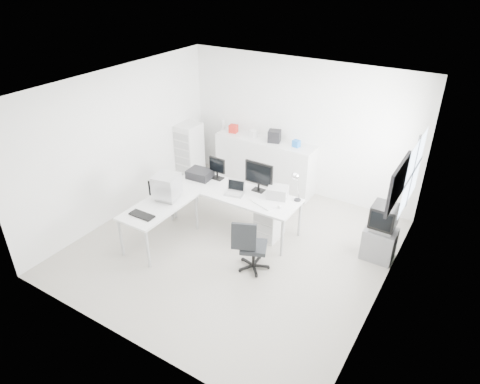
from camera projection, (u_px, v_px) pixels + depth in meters
The scene contains 30 objects.
floor at pixel (234, 246), 7.52m from camera, with size 5.00×5.00×0.01m, color beige.
ceiling at pixel (233, 89), 6.15m from camera, with size 5.00×5.00×0.01m, color white.
back_wall at pixel (299, 128), 8.69m from camera, with size 5.00×0.02×2.80m, color white.
left_wall at pixel (121, 143), 7.99m from camera, with size 0.02×5.00×2.80m, color white.
right_wall at pixel (392, 220), 5.69m from camera, with size 0.02×5.00×2.80m, color white.
window at pixel (413, 172), 6.49m from camera, with size 0.02×1.20×1.10m, color white, non-canonical shape.
wall_picture at pixel (398, 184), 5.53m from camera, with size 0.04×0.90×0.60m, color black, non-canonical shape.
main_desk at pixel (235, 209), 7.90m from camera, with size 2.40×0.80×0.75m, color silver, non-canonical shape.
side_desk at pixel (160, 224), 7.47m from camera, with size 0.70×1.40×0.75m, color silver, non-canonical shape.
drawer_pedestal at pixel (269, 222), 7.65m from camera, with size 0.40×0.50×0.60m, color silver.
inkjet_printer at pixel (200, 174), 8.14m from camera, with size 0.45×0.35×0.16m, color black.
lcd_monitor_small at pixel (217, 168), 8.05m from camera, with size 0.34×0.19×0.43m, color black, non-canonical shape.
lcd_monitor_large at pixel (259, 177), 7.60m from camera, with size 0.55×0.22×0.57m, color black, non-canonical shape.
laptop at pixel (234, 189), 7.57m from camera, with size 0.32×0.33×0.21m, color #B7B7BA, non-canonical shape.
white_keyboard at pixel (262, 204), 7.30m from camera, with size 0.44×0.14×0.02m, color silver.
white_mouse at pixel (279, 206), 7.19m from camera, with size 0.07×0.07×0.07m, color silver.
laser_printer at pixel (278, 192), 7.49m from camera, with size 0.34×0.29×0.20m, color #A0A0A0.
desk_lamp at pixel (298, 187), 7.31m from camera, with size 0.17×0.17×0.52m, color silver, non-canonical shape.
crt_monitor at pixel (167, 188), 7.37m from camera, with size 0.38×0.38×0.44m, color #B7B7BA, non-canonical shape.
black_keyboard at pixel (142, 215), 6.98m from camera, with size 0.44×0.17×0.03m, color black.
office_chair at pixel (254, 245), 6.79m from camera, with size 0.53×0.53×0.92m, color #292B2E, non-canonical shape.
tv_cabinet at pixel (379, 244), 7.12m from camera, with size 0.51×0.42×0.56m, color slate.
crt_tv at pixel (384, 218), 6.87m from camera, with size 0.50×0.48×0.45m, color black, non-canonical shape.
sideboard at pixel (265, 163), 9.20m from camera, with size 2.20×0.55×1.10m, color silver.
clutter_box_a at pixel (233, 129), 9.26m from camera, with size 0.17×0.15×0.17m, color red.
clutter_box_b at pixel (253, 134), 9.04m from camera, with size 0.14×0.12×0.14m, color silver.
clutter_box_c at pixel (274, 136), 8.78m from camera, with size 0.25×0.22×0.25m, color black.
clutter_box_d at pixel (296, 144), 8.58m from camera, with size 0.14×0.12×0.14m, color blue.
clutter_bottle at pixel (223, 125), 9.42m from camera, with size 0.07×0.07×0.22m, color silver.
filing_cabinet at pixel (190, 151), 9.55m from camera, with size 0.45×0.53×1.27m, color silver.
Camera 1 is at (3.30, -5.13, 4.51)m, focal length 32.00 mm.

